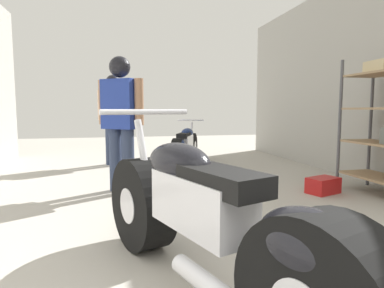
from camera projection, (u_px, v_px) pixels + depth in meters
name	position (u px, v px, depth m)	size (l,w,h in m)	color
ground_plane	(178.00, 198.00, 3.75)	(17.50, 17.50, 0.00)	#A8A399
motorcycle_maroon_cruiser	(205.00, 223.00, 1.72)	(1.00, 2.10, 1.01)	black
motorcycle_black_naked	(185.00, 146.00, 6.07)	(0.88, 1.65, 0.81)	black
mechanic_in_blue	(121.00, 112.00, 3.99)	(0.57, 0.47, 1.63)	#2D3851
mechanic_with_helmet	(114.00, 111.00, 5.95)	(0.60, 0.41, 1.62)	#2D3851
red_toolbox	(323.00, 185.00, 3.98)	(0.38, 0.24, 0.19)	#B21919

